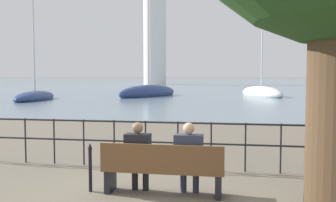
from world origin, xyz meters
TOP-DOWN VIEW (x-y plane):
  - ground_plane at (0.00, 0.00)m, footprint 1000.00×1000.00m
  - harbor_water at (0.00, 160.16)m, footprint 600.00×300.00m
  - park_bench at (0.00, -0.07)m, footprint 2.10×0.45m
  - seated_person_left at (-0.44, 0.01)m, footprint 0.44×0.35m
  - seated_person_right at (0.44, 0.01)m, footprint 0.48×0.35m
  - promenade_railing at (-0.00, 1.77)m, footprint 10.18×0.04m
  - closed_umbrella at (-1.29, -0.09)m, footprint 0.09×0.09m
  - sailboat_0 at (-15.41, 23.19)m, footprint 3.20×7.57m
  - sailboat_1 at (4.09, 32.77)m, footprint 4.93×8.32m
  - sailboat_2 at (-7.09, 30.28)m, footprint 5.54×9.09m
  - harbor_lighthouse at (-16.89, 80.51)m, footprint 5.29×5.29m

SIDE VIEW (x-z plane):
  - ground_plane at x=0.00m, z-range 0.00..0.00m
  - harbor_water at x=0.00m, z-range 0.00..0.01m
  - sailboat_0 at x=-15.41m, z-range -5.18..5.74m
  - sailboat_1 at x=4.09m, z-range -5.00..5.67m
  - sailboat_2 at x=-7.09m, z-range -5.95..6.70m
  - park_bench at x=0.00m, z-range -0.01..0.89m
  - closed_umbrella at x=-1.29m, z-range 0.05..0.92m
  - seated_person_left at x=-0.44m, z-range 0.06..1.30m
  - seated_person_right at x=0.44m, z-range 0.06..1.32m
  - promenade_railing at x=0.00m, z-range 0.17..1.22m
  - harbor_lighthouse at x=-16.89m, z-range -0.83..23.03m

